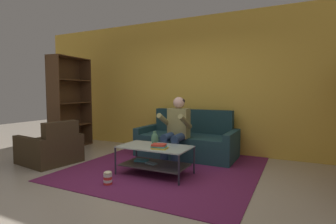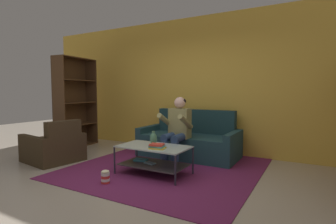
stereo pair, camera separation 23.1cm
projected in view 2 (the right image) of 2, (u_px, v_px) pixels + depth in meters
The scene contains 11 objects.
ground at pixel (128, 184), 3.71m from camera, with size 16.80×16.80×0.00m, color #B4A794.
back_partition at pixel (197, 85), 5.73m from camera, with size 8.40×0.12×2.90m, color gold.
couch at pixel (189, 141), 5.25m from camera, with size 1.94×0.91×0.93m.
person_seated_center at pixel (177, 127), 4.75m from camera, with size 0.50×0.58×1.20m.
coffee_table at pixel (153, 155), 4.11m from camera, with size 1.11×0.62×0.45m.
area_rug at pixel (170, 166), 4.59m from camera, with size 3.00×3.27×0.01m.
vase at pixel (153, 139), 4.13m from camera, with size 0.11×0.11×0.23m.
book_stack at pixel (157, 146), 3.91m from camera, with size 0.25×0.21×0.07m.
bookshelf at pixel (72, 109), 6.14m from camera, with size 0.46×1.11×2.08m.
armchair at pixel (54, 147), 4.90m from camera, with size 1.01×0.97×0.78m.
popcorn_tub at pixel (105, 177), 3.70m from camera, with size 0.12×0.12×0.20m.
Camera 2 is at (2.27, -2.87, 1.30)m, focal length 28.00 mm.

